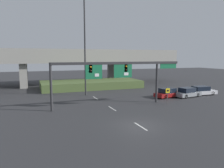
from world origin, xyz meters
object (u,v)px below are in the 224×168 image
object	(u,v)px
parked_sedan_mid_right	(187,93)
parked_sedan_far_right	(201,91)
speed_limit_sign	(168,94)
parked_sedan_near_right	(168,93)
highway_light_pole_near	(85,37)
signal_gantry	(117,70)

from	to	relation	value
parked_sedan_mid_right	parked_sedan_far_right	size ratio (longest dim) A/B	0.91
parked_sedan_mid_right	parked_sedan_far_right	xyz separation A→B (m)	(3.33, 0.68, -0.01)
speed_limit_sign	parked_sedan_near_right	size ratio (longest dim) A/B	0.47
speed_limit_sign	highway_light_pole_near	bearing A→B (deg)	128.53
highway_light_pole_near	parked_sedan_mid_right	bearing A→B (deg)	-25.66
signal_gantry	parked_sedan_far_right	bearing A→B (deg)	8.59
parked_sedan_mid_right	parked_sedan_far_right	distance (m)	3.39
speed_limit_sign	parked_sedan_near_right	distance (m)	5.37
parked_sedan_near_right	signal_gantry	bearing A→B (deg)	-176.46
speed_limit_sign	parked_sedan_mid_right	bearing A→B (deg)	29.91
signal_gantry	parked_sedan_far_right	size ratio (longest dim) A/B	3.51
signal_gantry	highway_light_pole_near	bearing A→B (deg)	102.43
highway_light_pole_near	parked_sedan_far_right	size ratio (longest dim) A/B	3.62
parked_sedan_far_right	parked_sedan_mid_right	bearing A→B (deg)	-165.48
signal_gantry	parked_sedan_near_right	world-z (taller)	signal_gantry
speed_limit_sign	parked_sedan_mid_right	xyz separation A→B (m)	(6.09, 3.50, -0.76)
signal_gantry	parked_sedan_far_right	world-z (taller)	signal_gantry
signal_gantry	highway_light_pole_near	world-z (taller)	highway_light_pole_near
parked_sedan_mid_right	speed_limit_sign	bearing A→B (deg)	-159.28
signal_gantry	highway_light_pole_near	xyz separation A→B (m)	(-1.90, 8.61, 4.67)
signal_gantry	speed_limit_sign	distance (m)	7.32
highway_light_pole_near	signal_gantry	bearing A→B (deg)	-77.57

